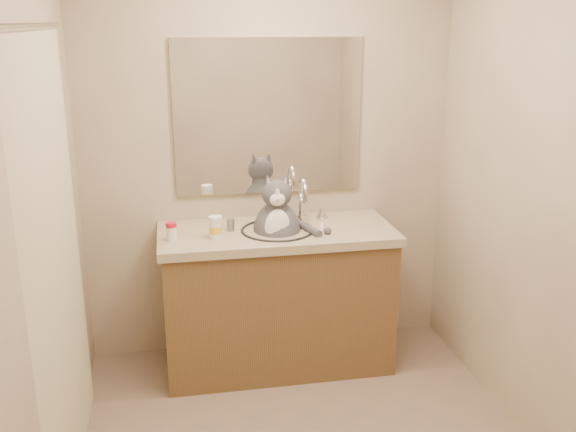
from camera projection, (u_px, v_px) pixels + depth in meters
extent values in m
cube|color=tan|center=(268.00, 159.00, 3.82)|extent=(2.20, 0.01, 2.40)
cube|color=tan|center=(440.00, 382.00, 1.46)|extent=(2.20, 0.01, 2.40)
cube|color=tan|center=(33.00, 236.00, 2.44)|extent=(0.01, 2.50, 2.40)
cube|color=tan|center=(559.00, 207.00, 2.83)|extent=(0.01, 2.50, 2.40)
cube|color=brown|center=(277.00, 302.00, 3.78)|extent=(1.30, 0.55, 0.80)
cube|color=tan|center=(277.00, 234.00, 3.66)|extent=(1.34, 0.59, 0.05)
torus|color=black|center=(277.00, 230.00, 3.63)|extent=(0.42, 0.42, 0.02)
ellipsoid|color=white|center=(277.00, 243.00, 3.65)|extent=(0.40, 0.40, 0.15)
cylinder|color=silver|center=(301.00, 204.00, 3.79)|extent=(0.03, 0.03, 0.18)
torus|color=silver|center=(303.00, 192.00, 3.70)|extent=(0.03, 0.16, 0.16)
cone|color=silver|center=(322.00, 211.00, 3.83)|extent=(0.06, 0.06, 0.08)
cube|color=white|center=(268.00, 117.00, 3.73)|extent=(1.10, 0.02, 0.90)
cube|color=beige|center=(58.00, 274.00, 2.61)|extent=(0.01, 1.20, 1.90)
cylinder|color=silver|center=(30.00, 26.00, 2.32)|extent=(0.02, 1.30, 0.02)
ellipsoid|color=#444549|center=(277.00, 233.00, 3.65)|extent=(0.30, 0.33, 0.36)
ellipsoid|color=silver|center=(278.00, 229.00, 3.54)|extent=(0.16, 0.10, 0.23)
ellipsoid|color=#444549|center=(277.00, 194.00, 3.54)|extent=(0.18, 0.16, 0.16)
ellipsoid|color=silver|center=(278.00, 200.00, 3.48)|extent=(0.09, 0.05, 0.07)
sphere|color=#D88C8C|center=(278.00, 200.00, 3.45)|extent=(0.02, 0.02, 0.02)
cone|color=#444549|center=(268.00, 181.00, 3.52)|extent=(0.08, 0.06, 0.08)
cone|color=#444549|center=(285.00, 180.00, 3.53)|extent=(0.08, 0.06, 0.08)
cylinder|color=#444549|center=(308.00, 228.00, 3.61)|extent=(0.11, 0.24, 0.04)
cylinder|color=white|center=(172.00, 234.00, 3.45)|extent=(0.06, 0.06, 0.08)
cylinder|color=red|center=(171.00, 225.00, 3.44)|extent=(0.06, 0.06, 0.02)
cylinder|color=white|center=(216.00, 230.00, 3.49)|extent=(0.08, 0.08, 0.10)
cylinder|color=gold|center=(216.00, 230.00, 3.49)|extent=(0.08, 0.08, 0.04)
cylinder|color=white|center=(215.00, 219.00, 3.47)|extent=(0.08, 0.08, 0.02)
cylinder|color=gray|center=(231.00, 225.00, 3.62)|extent=(0.05, 0.05, 0.07)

